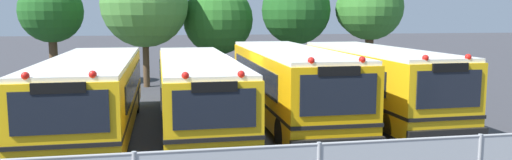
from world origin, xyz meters
TOP-DOWN VIEW (x-y plane):
  - ground_plane at (0.00, 0.00)m, footprint 160.00×160.00m
  - school_bus_0 at (-4.91, -0.27)m, footprint 2.64×10.40m
  - school_bus_1 at (-1.56, 0.11)m, footprint 2.53×11.10m
  - school_bus_2 at (1.70, 0.17)m, footprint 2.60×10.36m
  - school_bus_3 at (4.91, 0.07)m, footprint 2.57×9.38m
  - tree_0 at (-8.51, 11.52)m, footprint 3.37×3.37m
  - tree_1 at (-3.73, 10.23)m, footprint 4.59×4.59m
  - tree_2 at (0.55, 11.61)m, footprint 3.99×3.99m
  - tree_3 at (4.78, 10.03)m, footprint 3.83×3.83m
  - tree_4 at (8.51, 9.22)m, footprint 3.65×3.62m

SIDE VIEW (x-z plane):
  - ground_plane at x=0.00m, z-range 0.00..0.00m
  - school_bus_1 at x=-1.56m, z-range 0.07..2.60m
  - school_bus_0 at x=-4.91m, z-range 0.07..2.68m
  - school_bus_3 at x=4.91m, z-range 0.07..2.83m
  - school_bus_2 at x=1.70m, z-range 0.07..2.85m
  - tree_2 at x=0.55m, z-range 0.75..6.32m
  - tree_0 at x=-8.51m, z-range 1.12..6.84m
  - tree_3 at x=4.78m, z-range 1.07..7.09m
  - tree_4 at x=8.51m, z-range 1.17..7.24m
  - tree_1 at x=-3.73m, z-range 1.13..7.85m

